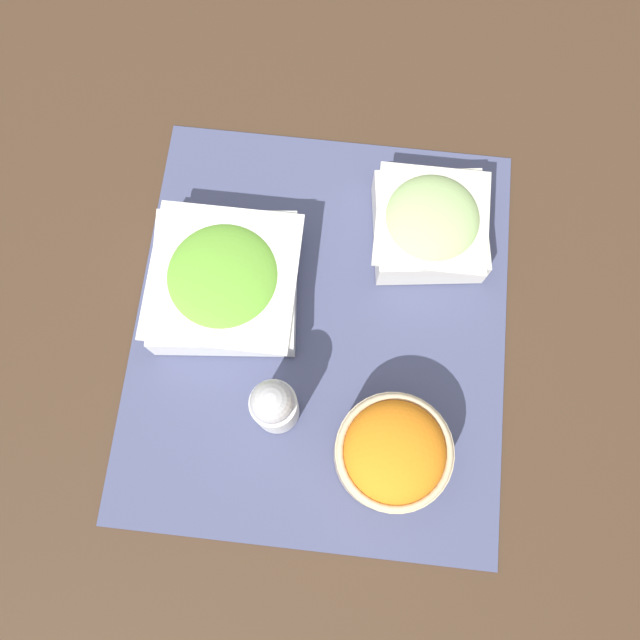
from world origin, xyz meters
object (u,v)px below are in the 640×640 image
object	(u,v)px
carrot_bowl	(393,452)
cucumber_bowl	(430,223)
lettuce_bowl	(225,281)
pepper_shaker	(274,406)

from	to	relation	value
carrot_bowl	cucumber_bowl	size ratio (longest dim) A/B	0.86
cucumber_bowl	lettuce_bowl	bearing A→B (deg)	-67.48
carrot_bowl	pepper_shaker	world-z (taller)	pepper_shaker
cucumber_bowl	pepper_shaker	xyz separation A→B (m)	(0.22, -0.14, 0.02)
cucumber_bowl	pepper_shaker	bearing A→B (deg)	-33.25
carrot_bowl	cucumber_bowl	distance (m)	0.25
carrot_bowl	lettuce_bowl	size ratio (longest dim) A/B	0.69
carrot_bowl	pepper_shaker	xyz separation A→B (m)	(-0.03, -0.12, 0.01)
lettuce_bowl	pepper_shaker	distance (m)	0.15
lettuce_bowl	cucumber_bowl	size ratio (longest dim) A/B	1.25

